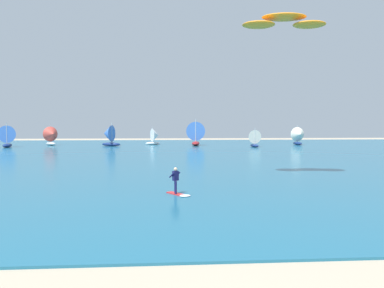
{
  "coord_description": "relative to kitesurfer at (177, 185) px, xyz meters",
  "views": [
    {
      "loc": [
        -2.22,
        -5.19,
        4.46
      ],
      "look_at": [
        -0.5,
        19.63,
        3.12
      ],
      "focal_mm": 34.49,
      "sensor_mm": 36.0,
      "label": 1
    }
  ],
  "objects": [
    {
      "name": "sailboat_leading",
      "position": [
        -12.17,
        51.26,
        1.52
      ],
      "size": [
        4.13,
        3.64,
        4.64
      ],
      "color": "navy",
      "rests_on": "ocean"
    },
    {
      "name": "sailboat_near_shore",
      "position": [
        15.93,
        46.59,
        1.07
      ],
      "size": [
        2.78,
        3.21,
        3.65
      ],
      "color": "navy",
      "rests_on": "ocean"
    },
    {
      "name": "sailboat_center_horizon",
      "position": [
        5.32,
        52.5,
        1.88
      ],
      "size": [
        4.06,
        4.73,
        5.43
      ],
      "color": "maroon",
      "rests_on": "ocean"
    },
    {
      "name": "ocean",
      "position": [
        1.56,
        33.75,
        -0.65
      ],
      "size": [
        160.0,
        90.0,
        0.1
      ],
      "primitive_type": "cube",
      "color": "#1E607F",
      "rests_on": "ground"
    },
    {
      "name": "kitesurfer",
      "position": [
        0.0,
        0.0,
        0.0
      ],
      "size": [
        1.59,
        1.92,
        1.67
      ],
      "color": "red",
      "rests_on": "ocean"
    },
    {
      "name": "sailboat_heeled_over",
      "position": [
        26.88,
        52.51,
        1.31
      ],
      "size": [
        3.04,
        3.58,
        4.17
      ],
      "color": "navy",
      "rests_on": "ocean"
    },
    {
      "name": "sailboat_far_left",
      "position": [
        -3.1,
        55.45,
        1.17
      ],
      "size": [
        3.45,
        3.06,
        3.87
      ],
      "color": "white",
      "rests_on": "ocean"
    },
    {
      "name": "sailboat_outermost",
      "position": [
        -24.1,
        54.35,
        1.38
      ],
      "size": [
        3.72,
        3.89,
        4.33
      ],
      "color": "silver",
      "rests_on": "ocean"
    },
    {
      "name": "sailboat_anchored_offshore",
      "position": [
        -30.59,
        49.15,
        1.5
      ],
      "size": [
        3.42,
        4.0,
        4.6
      ],
      "color": "navy",
      "rests_on": "ocean"
    },
    {
      "name": "kite",
      "position": [
        8.58,
        6.15,
        11.8
      ],
      "size": [
        6.7,
        2.62,
        0.99
      ],
      "color": "orange"
    }
  ]
}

